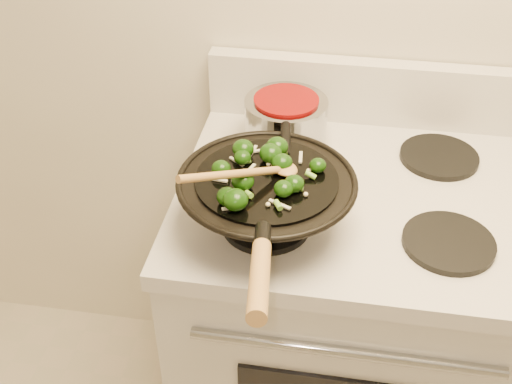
# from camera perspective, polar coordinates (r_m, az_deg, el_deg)

# --- Properties ---
(stove) EXTENTS (0.78, 0.67, 1.08)m
(stove) POSITION_cam_1_polar(r_m,az_deg,el_deg) (1.72, 7.61, -11.75)
(stove) COLOR silver
(stove) RESTS_ON ground
(wok) EXTENTS (0.35, 0.58, 0.18)m
(wok) POSITION_cam_1_polar(r_m,az_deg,el_deg) (1.25, 0.93, -0.63)
(wok) COLOR black
(wok) RESTS_ON stove
(stirfry) EXTENTS (0.22, 0.23, 0.04)m
(stirfry) POSITION_cam_1_polar(r_m,az_deg,el_deg) (1.22, 0.34, 1.97)
(stirfry) COLOR #113308
(stirfry) RESTS_ON wok
(wooden_spoon) EXTENTS (0.20, 0.22, 0.10)m
(wooden_spoon) POSITION_cam_1_polar(r_m,az_deg,el_deg) (1.19, 0.02, 1.84)
(wooden_spoon) COLOR #AF8144
(wooden_spoon) RESTS_ON wok
(saucepan) EXTENTS (0.19, 0.31, 0.11)m
(saucepan) POSITION_cam_1_polar(r_m,az_deg,el_deg) (1.50, 2.65, 6.35)
(saucepan) COLOR #92959A
(saucepan) RESTS_ON stove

